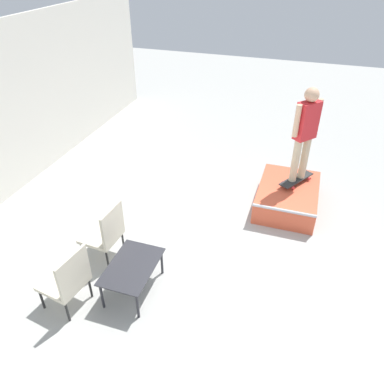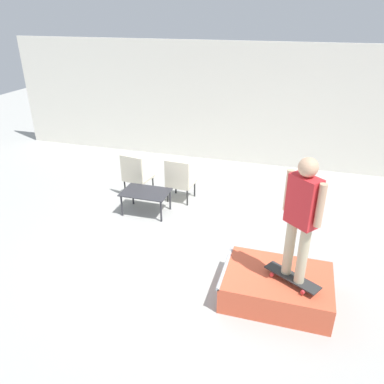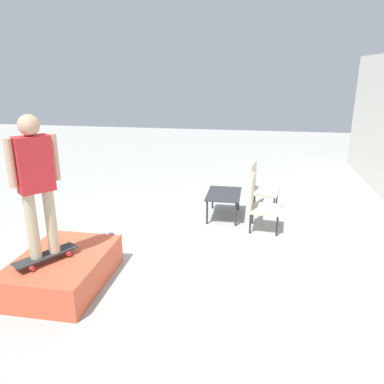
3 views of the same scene
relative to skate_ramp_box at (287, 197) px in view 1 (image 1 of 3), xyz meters
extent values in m
plane|color=#A8A8A3|center=(-1.74, 0.77, -0.20)|extent=(24.00, 24.00, 0.00)
cube|color=#DB5638|center=(0.00, 0.00, 0.00)|extent=(1.46, 1.04, 0.40)
cylinder|color=#B7B7BC|center=(-0.73, 0.00, 0.20)|extent=(0.05, 1.04, 0.05)
cube|color=#2D2D2D|center=(0.18, -0.10, 0.29)|extent=(0.76, 0.57, 0.02)
cylinder|color=red|center=(0.45, -0.13, 0.25)|extent=(0.06, 0.05, 0.05)
cylinder|color=red|center=(0.33, -0.32, 0.25)|extent=(0.06, 0.05, 0.05)
cylinder|color=red|center=(0.04, 0.12, 0.25)|extent=(0.06, 0.05, 0.05)
cylinder|color=red|center=(-0.08, -0.08, 0.25)|extent=(0.06, 0.05, 0.05)
cylinder|color=#C6B793|center=(0.10, -0.03, 0.70)|extent=(0.13, 0.13, 0.80)
cylinder|color=#C6B793|center=(0.27, -0.17, 0.70)|extent=(0.13, 0.13, 0.80)
cube|color=red|center=(0.18, -0.10, 1.42)|extent=(0.42, 0.40, 0.63)
cylinder|color=#D8A884|center=(0.00, 0.05, 1.46)|extent=(0.09, 0.09, 0.54)
cylinder|color=#D8A884|center=(0.37, -0.25, 1.46)|extent=(0.09, 0.09, 0.54)
sphere|color=#D8A884|center=(0.18, -0.10, 1.85)|extent=(0.23, 0.23, 0.23)
cube|color=#2D2D33|center=(-2.69, 1.78, 0.25)|extent=(0.92, 0.61, 0.02)
cylinder|color=#2D2D33|center=(-3.10, 1.53, 0.02)|extent=(0.04, 0.04, 0.44)
cylinder|color=#2D2D33|center=(-2.28, 1.53, 0.02)|extent=(0.04, 0.04, 0.44)
cylinder|color=#2D2D33|center=(-3.10, 2.04, 0.02)|extent=(0.04, 0.04, 0.44)
cylinder|color=#2D2D33|center=(-2.28, 2.04, 0.02)|extent=(0.04, 0.04, 0.44)
cylinder|color=black|center=(-2.93, 2.72, -0.03)|extent=(0.03, 0.03, 0.35)
cylinder|color=black|center=(-3.36, 2.79, -0.03)|extent=(0.03, 0.03, 0.35)
cylinder|color=black|center=(-3.00, 2.28, -0.03)|extent=(0.03, 0.03, 0.35)
cylinder|color=black|center=(-3.43, 2.35, -0.03)|extent=(0.03, 0.03, 0.35)
cube|color=beige|center=(-3.18, 2.53, 0.17)|extent=(0.60, 0.60, 0.05)
cube|color=beige|center=(-3.22, 2.30, 0.47)|extent=(0.52, 0.12, 0.54)
cylinder|color=black|center=(-1.97, 2.74, -0.03)|extent=(0.03, 0.03, 0.35)
cylinder|color=black|center=(-2.41, 2.77, -0.03)|extent=(0.03, 0.03, 0.35)
cylinder|color=black|center=(-2.00, 2.30, -0.03)|extent=(0.03, 0.03, 0.35)
cylinder|color=black|center=(-2.44, 2.33, -0.03)|extent=(0.03, 0.03, 0.35)
cube|color=beige|center=(-2.21, 2.53, 0.17)|extent=(0.56, 0.56, 0.05)
cube|color=beige|center=(-2.22, 2.29, 0.47)|extent=(0.52, 0.08, 0.54)
camera|label=1|loc=(-5.85, -0.11, 3.86)|focal=35.00mm
camera|label=2|loc=(0.03, -4.24, 3.47)|focal=35.00mm
camera|label=3|loc=(3.88, 2.34, 2.40)|focal=35.00mm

